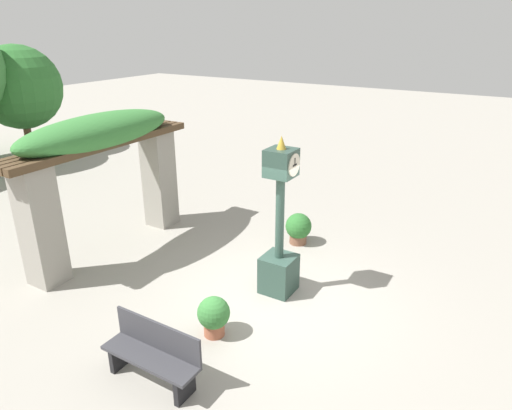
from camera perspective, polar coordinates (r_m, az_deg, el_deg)
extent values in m
plane|color=gray|center=(8.57, 2.16, -11.96)|extent=(60.00, 60.00, 0.00)
cube|color=#2D473D|center=(8.71, 2.85, -8.56)|extent=(0.59, 0.59, 0.73)
cylinder|color=#2D473D|center=(8.20, 3.00, -1.74)|extent=(0.16, 0.16, 1.53)
cylinder|color=gold|center=(7.92, 3.11, 3.47)|extent=(0.26, 0.26, 0.04)
cube|color=#2D473D|center=(7.84, 3.15, 5.29)|extent=(0.48, 0.48, 0.48)
cylinder|color=beige|center=(7.73, 4.80, 5.01)|extent=(0.40, 0.02, 0.40)
cylinder|color=beige|center=(7.96, 1.54, 5.56)|extent=(0.40, 0.02, 0.40)
cube|color=black|center=(7.73, 4.89, 4.99)|extent=(0.14, 0.01, 0.02)
cube|color=black|center=(7.71, 4.91, 5.41)|extent=(0.02, 0.01, 0.13)
cone|color=gold|center=(7.75, 3.20, 7.83)|extent=(0.17, 0.17, 0.23)
cube|color=gray|center=(9.54, -25.37, -2.43)|extent=(0.61, 0.61, 2.38)
cube|color=gray|center=(11.50, -11.99, 3.20)|extent=(0.61, 0.61, 2.38)
cube|color=#4C3823|center=(9.85, -17.72, 7.18)|extent=(4.50, 0.16, 0.15)
cube|color=#4C3823|center=(10.00, -18.50, 7.30)|extent=(4.50, 0.16, 0.15)
cube|color=#4C3823|center=(10.15, -19.27, 7.41)|extent=(4.50, 0.16, 0.15)
cube|color=#4C3823|center=(10.31, -20.01, 7.51)|extent=(4.50, 0.16, 0.15)
ellipsoid|color=#387A38|center=(10.02, -19.06, 8.72)|extent=(3.79, 1.21, 0.70)
cylinder|color=brown|center=(10.65, 5.27, -4.24)|extent=(0.39, 0.39, 0.20)
sphere|color=#2D6B2D|center=(10.52, 5.33, -2.64)|extent=(0.60, 0.60, 0.60)
cylinder|color=#9E563D|center=(7.76, -5.24, -15.14)|extent=(0.34, 0.34, 0.22)
sphere|color=#387A38|center=(7.58, -5.32, -13.26)|extent=(0.53, 0.53, 0.53)
cube|color=#38383D|center=(6.87, -13.12, -18.10)|extent=(0.42, 1.51, 0.05)
cube|color=#38383D|center=(6.82, -12.17, -15.67)|extent=(0.04, 1.51, 0.45)
cube|color=black|center=(7.37, -16.56, -17.56)|extent=(0.38, 0.08, 0.39)
cube|color=black|center=(6.70, -8.90, -21.51)|extent=(0.38, 0.08, 0.39)
cylinder|color=brown|center=(20.19, -26.61, 7.92)|extent=(0.28, 0.28, 1.42)
sphere|color=#2D6B2D|center=(19.91, -27.49, 12.93)|extent=(3.13, 3.13, 3.13)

